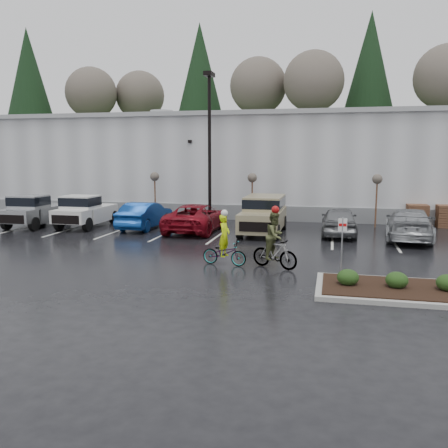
% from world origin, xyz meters
% --- Properties ---
extents(ground, '(120.00, 120.00, 0.00)m').
position_xyz_m(ground, '(0.00, 0.00, 0.00)').
color(ground, black).
rests_on(ground, ground).
extents(warehouse, '(60.50, 15.50, 7.20)m').
position_xyz_m(warehouse, '(0.00, 21.99, 3.65)').
color(warehouse, '#B2B4B7').
rests_on(warehouse, ground).
extents(wooded_ridge, '(80.00, 25.00, 6.00)m').
position_xyz_m(wooded_ridge, '(0.00, 45.00, 3.00)').
color(wooded_ridge, '#21431C').
rests_on(wooded_ridge, ground).
extents(lamppost, '(0.50, 1.00, 9.22)m').
position_xyz_m(lamppost, '(-4.00, 12.00, 5.69)').
color(lamppost, black).
rests_on(lamppost, ground).
extents(sapling_west, '(0.60, 0.60, 3.20)m').
position_xyz_m(sapling_west, '(-8.00, 13.00, 2.73)').
color(sapling_west, '#4C2B1E').
rests_on(sapling_west, ground).
extents(sapling_mid, '(0.60, 0.60, 3.20)m').
position_xyz_m(sapling_mid, '(-1.50, 13.00, 2.73)').
color(sapling_mid, '#4C2B1E').
rests_on(sapling_mid, ground).
extents(sapling_east, '(0.60, 0.60, 3.20)m').
position_xyz_m(sapling_east, '(6.00, 13.00, 2.73)').
color(sapling_east, '#4C2B1E').
rests_on(sapling_east, ground).
extents(pallet_stack_a, '(1.20, 1.20, 1.35)m').
position_xyz_m(pallet_stack_a, '(8.50, 14.00, 0.68)').
color(pallet_stack_a, '#4C2B1E').
rests_on(pallet_stack_a, ground).
extents(pallet_stack_b, '(1.20, 1.20, 1.35)m').
position_xyz_m(pallet_stack_b, '(10.20, 14.00, 0.68)').
color(pallet_stack_b, '#4C2B1E').
rests_on(pallet_stack_b, ground).
extents(curb_island, '(8.00, 3.00, 0.15)m').
position_xyz_m(curb_island, '(7.00, -1.00, 0.07)').
color(curb_island, gray).
rests_on(curb_island, ground).
extents(mulch_bed, '(7.60, 2.60, 0.04)m').
position_xyz_m(mulch_bed, '(7.00, -1.00, 0.17)').
color(mulch_bed, black).
rests_on(mulch_bed, curb_island).
extents(shrub_a, '(0.70, 0.70, 0.52)m').
position_xyz_m(shrub_a, '(4.00, -1.00, 0.41)').
color(shrub_a, black).
rests_on(shrub_a, curb_island).
extents(shrub_b, '(0.70, 0.70, 0.52)m').
position_xyz_m(shrub_b, '(5.50, -1.00, 0.41)').
color(shrub_b, black).
rests_on(shrub_b, curb_island).
extents(shrub_c, '(0.70, 0.70, 0.52)m').
position_xyz_m(shrub_c, '(7.00, -1.00, 0.41)').
color(shrub_c, black).
rests_on(shrub_c, curb_island).
extents(fire_lane_sign, '(0.30, 0.05, 2.20)m').
position_xyz_m(fire_lane_sign, '(3.80, 0.20, 1.41)').
color(fire_lane_sign, gray).
rests_on(fire_lane_sign, ground).
extents(pickup_silver, '(2.10, 5.20, 1.96)m').
position_xyz_m(pickup_silver, '(-14.09, 9.09, 0.98)').
color(pickup_silver, '#94979B').
rests_on(pickup_silver, ground).
extents(pickup_white, '(2.10, 5.20, 1.96)m').
position_xyz_m(pickup_white, '(-11.02, 9.62, 0.98)').
color(pickup_white, silver).
rests_on(pickup_white, ground).
extents(car_blue, '(1.84, 4.83, 1.57)m').
position_xyz_m(car_blue, '(-7.34, 9.62, 0.79)').
color(car_blue, navy).
rests_on(car_blue, ground).
extents(car_red, '(2.70, 5.70, 1.57)m').
position_xyz_m(car_red, '(-4.07, 9.27, 0.79)').
color(car_red, maroon).
rests_on(car_red, ground).
extents(suv_tan, '(2.20, 5.10, 2.06)m').
position_xyz_m(suv_tan, '(-0.26, 9.30, 1.03)').
color(suv_tan, gray).
rests_on(suv_tan, ground).
extents(car_grey, '(1.91, 4.63, 1.57)m').
position_xyz_m(car_grey, '(3.83, 9.73, 0.79)').
color(car_grey, slate).
rests_on(car_grey, ground).
extents(car_far_silver, '(2.83, 5.77, 1.62)m').
position_xyz_m(car_far_silver, '(7.31, 9.10, 0.81)').
color(car_far_silver, '#969A9D').
rests_on(car_far_silver, ground).
extents(cyclist_hivis, '(1.90, 0.93, 2.21)m').
position_xyz_m(cyclist_hivis, '(-0.68, 1.50, 0.69)').
color(cyclist_hivis, '#3F3F44').
rests_on(cyclist_hivis, ground).
extents(cyclist_olive, '(1.93, 1.24, 2.42)m').
position_xyz_m(cyclist_olive, '(1.33, 1.41, 0.88)').
color(cyclist_olive, '#3F3F44').
rests_on(cyclist_olive, ground).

